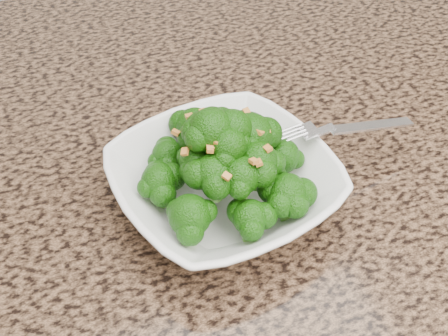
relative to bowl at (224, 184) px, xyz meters
name	(u,v)px	position (x,y,z in m)	size (l,w,h in m)	color
granite_counter	(286,179)	(0.08, 0.02, -0.04)	(1.64, 1.04, 0.03)	brown
bowl	(224,184)	(0.00, 0.00, 0.00)	(0.22, 0.22, 0.05)	white
broccoli_pile	(224,136)	(0.00, 0.00, 0.07)	(0.19, 0.19, 0.08)	#185509
garlic_topping	(224,101)	(0.00, 0.00, 0.11)	(0.12, 0.12, 0.01)	orange
fork	(328,129)	(0.12, 0.01, 0.03)	(0.18, 0.03, 0.01)	silver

